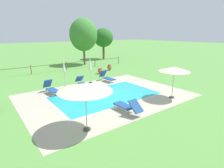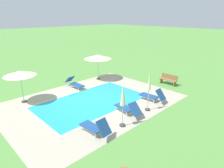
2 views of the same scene
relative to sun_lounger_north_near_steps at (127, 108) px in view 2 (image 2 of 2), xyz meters
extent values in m
plane|color=#599342|center=(0.40, -2.90, -0.38)|extent=(160.00, 160.00, 0.00)
cube|color=#B2A893|center=(0.40, -2.90, -0.38)|extent=(11.57, 8.39, 0.01)
cube|color=#23A8C1|center=(0.40, -2.90, -0.38)|extent=(7.40, 4.22, 0.01)
cube|color=#C0B59F|center=(0.40, -0.67, -0.37)|extent=(7.88, 0.24, 0.01)
cube|color=#C0B59F|center=(0.40, -5.13, -0.37)|extent=(7.88, 0.24, 0.01)
cube|color=#C0B59F|center=(4.23, -2.90, -0.37)|extent=(0.24, 4.22, 0.01)
cube|color=#C0B59F|center=(-3.42, -2.90, -0.37)|extent=(0.24, 4.22, 0.01)
cube|color=navy|center=(-0.04, -0.28, -0.07)|extent=(0.76, 1.37, 0.07)
cube|color=navy|center=(0.09, 0.68, 0.21)|extent=(0.68, 0.74, 0.61)
cube|color=silver|center=(-0.04, -0.28, -0.12)|extent=(0.73, 1.34, 0.04)
cylinder|color=silver|center=(0.15, -0.86, -0.24)|extent=(0.04, 0.04, 0.28)
cylinder|color=silver|center=(-0.36, -0.79, -0.24)|extent=(0.04, 0.04, 0.28)
cylinder|color=silver|center=(0.29, 0.24, -0.24)|extent=(0.04, 0.04, 0.28)
cylinder|color=silver|center=(-0.22, 0.30, -0.24)|extent=(0.04, 0.04, 0.28)
cube|color=navy|center=(-0.28, -5.71, -0.07)|extent=(0.64, 1.32, 0.07)
cube|color=navy|center=(-0.26, -6.68, 0.21)|extent=(0.62, 0.70, 0.60)
cube|color=silver|center=(-0.28, -5.71, -0.12)|extent=(0.61, 1.29, 0.04)
cylinder|color=silver|center=(-0.56, -5.16, -0.24)|extent=(0.04, 0.04, 0.28)
cylinder|color=silver|center=(-0.05, -5.15, -0.24)|extent=(0.04, 0.04, 0.28)
cylinder|color=silver|center=(-0.52, -6.27, -0.24)|extent=(0.04, 0.04, 0.28)
cylinder|color=silver|center=(-0.01, -6.25, -0.24)|extent=(0.04, 0.04, 0.28)
cube|color=navy|center=(2.80, 0.06, -0.07)|extent=(0.67, 1.33, 0.07)
cube|color=navy|center=(2.75, 0.95, 0.28)|extent=(0.63, 0.58, 0.72)
cube|color=silver|center=(2.80, 0.06, -0.12)|extent=(0.64, 1.30, 0.04)
cylinder|color=silver|center=(3.08, -0.48, -0.24)|extent=(0.04, 0.04, 0.28)
cylinder|color=silver|center=(2.57, -0.51, -0.24)|extent=(0.04, 0.04, 0.28)
cylinder|color=silver|center=(3.02, 0.62, -0.24)|extent=(0.04, 0.04, 0.28)
cylinder|color=silver|center=(2.51, 0.59, -0.24)|extent=(0.04, 0.04, 0.28)
cube|color=navy|center=(-2.62, -0.31, -0.07)|extent=(0.69, 1.34, 0.07)
cube|color=navy|center=(-2.68, 0.60, 0.27)|extent=(0.64, 0.61, 0.71)
cube|color=silver|center=(-2.62, -0.31, -0.12)|extent=(0.66, 1.31, 0.04)
cylinder|color=silver|center=(-2.32, -0.84, -0.24)|extent=(0.04, 0.04, 0.28)
cylinder|color=silver|center=(-2.83, -0.87, -0.24)|extent=(0.04, 0.04, 0.28)
cylinder|color=silver|center=(-2.40, 0.26, -0.24)|extent=(0.04, 0.04, 0.28)
cylinder|color=silver|center=(-2.91, 0.23, -0.24)|extent=(0.04, 0.04, 0.28)
cylinder|color=#383838|center=(3.84, -6.09, -0.34)|extent=(0.36, 0.36, 0.08)
cylinder|color=#B2B5B7|center=(3.84, -6.09, 0.72)|extent=(0.04, 0.04, 2.21)
cone|color=beige|center=(3.84, -6.09, 1.68)|extent=(2.09, 2.09, 0.32)
sphere|color=beige|center=(3.84, -6.09, 1.86)|extent=(0.06, 0.06, 0.06)
cylinder|color=#383838|center=(-3.13, -6.38, -0.34)|extent=(0.36, 0.36, 0.08)
cylinder|color=#B2B5B7|center=(-3.13, -6.38, 0.76)|extent=(0.04, 0.04, 2.28)
cone|color=beige|center=(-3.13, -6.38, 1.74)|extent=(2.47, 2.47, 0.36)
sphere|color=beige|center=(-3.13, -6.38, 1.93)|extent=(0.06, 0.06, 0.06)
cylinder|color=#383838|center=(-1.28, 0.58, -0.34)|extent=(0.32, 0.32, 0.08)
cylinder|color=#B2B5B7|center=(-1.28, 0.58, 0.33)|extent=(0.04, 0.04, 1.42)
cone|color=beige|center=(-1.28, 0.58, 1.56)|extent=(0.23, 0.23, 1.05)
sphere|color=beige|center=(-1.28, 0.58, 2.11)|extent=(0.05, 0.05, 0.05)
cylinder|color=#383838|center=(1.22, 0.75, -0.34)|extent=(0.32, 0.32, 0.08)
cylinder|color=#B2B5B7|center=(1.22, 0.75, 0.24)|extent=(0.04, 0.04, 1.25)
cone|color=beige|center=(1.22, 0.75, 1.46)|extent=(0.30, 0.30, 1.18)
sphere|color=beige|center=(1.22, 0.75, 2.07)|extent=(0.05, 0.05, 0.05)
cube|color=olive|center=(-6.49, -1.09, 0.06)|extent=(0.49, 1.51, 0.06)
cube|color=olive|center=(-6.69, -1.10, 0.29)|extent=(0.10, 1.50, 0.40)
cube|color=olive|center=(-6.51, -0.46, -0.18)|extent=(0.40, 0.07, 0.41)
cube|color=olive|center=(-6.47, -1.73, -0.18)|extent=(0.40, 0.07, 0.41)
camera|label=1|loc=(-6.76, -13.24, 4.06)|focal=29.09mm
camera|label=2|loc=(8.12, 7.05, 5.35)|focal=31.57mm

